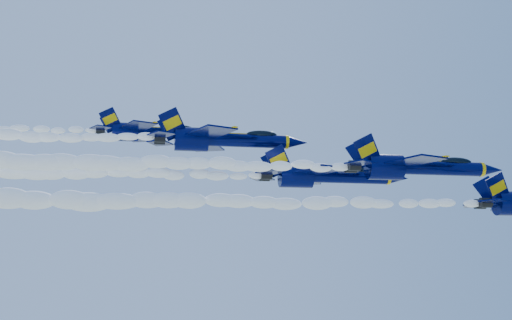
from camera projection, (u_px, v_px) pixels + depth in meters
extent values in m
ellipsoid|color=#000439|center=(512.00, 204.00, 72.74)|extent=(1.45, 2.50, 5.93)
cube|color=#000439|center=(509.00, 208.00, 76.62)|extent=(4.97, 5.89, 0.17)
cube|color=#000439|center=(498.00, 188.00, 71.72)|extent=(3.02, 0.95, 3.25)
cube|color=#000439|center=(488.00, 191.00, 73.61)|extent=(3.02, 0.95, 3.25)
cylinder|color=black|center=(486.00, 203.00, 71.62)|extent=(1.11, 1.02, 1.02)
cylinder|color=black|center=(480.00, 204.00, 72.79)|extent=(1.11, 1.02, 1.02)
ellipsoid|color=white|center=(249.00, 202.00, 68.23)|extent=(47.08, 2.07, 1.86)
cylinder|color=#000439|center=(441.00, 168.00, 82.94)|extent=(9.83, 1.64, 1.64)
ellipsoid|color=#000439|center=(385.00, 167.00, 81.81)|extent=(1.70, 2.95, 6.99)
cone|color=#000439|center=(492.00, 170.00, 83.98)|extent=(2.84, 1.64, 1.64)
cylinder|color=#FEC505|center=(481.00, 170.00, 83.76)|extent=(0.38, 1.70, 1.70)
ellipsoid|color=black|center=(456.00, 162.00, 83.39)|extent=(3.93, 1.28, 1.08)
cube|color=#FEC505|center=(456.00, 165.00, 83.33)|extent=(4.59, 1.09, 0.20)
cube|color=#000439|center=(415.00, 161.00, 77.90)|extent=(5.85, 6.94, 0.20)
cube|color=#000439|center=(388.00, 173.00, 86.38)|extent=(5.85, 6.94, 0.20)
cube|color=#FEC505|center=(428.00, 160.00, 78.17)|extent=(2.63, 5.47, 0.11)
cube|color=#FEC505|center=(400.00, 173.00, 86.65)|extent=(2.63, 5.47, 0.11)
cube|color=#000439|center=(367.00, 150.00, 80.61)|extent=(3.56, 1.12, 3.83)
cube|color=#000439|center=(361.00, 154.00, 82.83)|extent=(3.56, 1.12, 3.83)
cylinder|color=black|center=(354.00, 166.00, 80.49)|extent=(1.31, 1.20, 1.20)
cylinder|color=black|center=(351.00, 168.00, 81.87)|extent=(1.31, 1.20, 1.20)
cube|color=#FEC505|center=(414.00, 160.00, 82.56)|extent=(12.01, 0.38, 0.09)
ellipsoid|color=white|center=(139.00, 163.00, 77.19)|extent=(47.08, 2.43, 2.19)
cylinder|color=#000439|center=(349.00, 177.00, 88.38)|extent=(9.75, 1.63, 1.63)
ellipsoid|color=#000439|center=(296.00, 176.00, 87.26)|extent=(1.69, 2.93, 6.94)
cone|color=#000439|center=(398.00, 178.00, 89.41)|extent=(2.82, 1.63, 1.63)
cylinder|color=#FEC505|center=(388.00, 178.00, 89.19)|extent=(0.38, 1.69, 1.69)
ellipsoid|color=black|center=(364.00, 171.00, 88.83)|extent=(3.90, 1.27, 1.07)
cube|color=#FEC505|center=(364.00, 173.00, 88.77)|extent=(4.55, 1.08, 0.20)
cube|color=#000439|center=(320.00, 170.00, 83.38)|extent=(5.81, 6.89, 0.20)
cube|color=#000439|center=(303.00, 181.00, 91.79)|extent=(5.81, 6.89, 0.20)
cube|color=#FEC505|center=(333.00, 170.00, 83.64)|extent=(2.61, 5.43, 0.11)
cube|color=#FEC505|center=(315.00, 181.00, 92.06)|extent=(2.61, 5.43, 0.11)
cube|color=#000439|center=(278.00, 160.00, 86.06)|extent=(3.53, 1.12, 3.80)
cube|color=#000439|center=(275.00, 163.00, 88.27)|extent=(3.53, 1.12, 3.80)
cylinder|color=black|center=(266.00, 175.00, 85.94)|extent=(1.30, 1.19, 1.19)
cylinder|color=black|center=(264.00, 176.00, 87.31)|extent=(1.30, 1.19, 1.19)
cube|color=#FEC505|center=(324.00, 169.00, 88.00)|extent=(11.92, 0.38, 0.09)
ellipsoid|color=white|center=(61.00, 173.00, 82.64)|extent=(47.08, 2.42, 2.18)
cylinder|color=#000439|center=(247.00, 141.00, 89.04)|extent=(9.92, 1.65, 1.65)
ellipsoid|color=#000439|center=(191.00, 139.00, 87.89)|extent=(1.72, 2.98, 7.05)
cone|color=#000439|center=(297.00, 142.00, 90.08)|extent=(2.87, 1.65, 1.65)
cylinder|color=#FEC505|center=(286.00, 142.00, 89.86)|extent=(0.39, 1.72, 1.72)
ellipsoid|color=black|center=(262.00, 135.00, 89.49)|extent=(3.97, 1.29, 1.09)
cube|color=#FEC505|center=(262.00, 137.00, 89.43)|extent=(4.63, 1.10, 0.20)
cube|color=#000439|center=(211.00, 132.00, 83.95)|extent=(5.91, 7.01, 0.20)
cube|color=#000439|center=(204.00, 146.00, 92.50)|extent=(5.91, 7.01, 0.20)
cube|color=#FEC505|center=(224.00, 131.00, 84.22)|extent=(2.66, 5.52, 0.11)
cube|color=#FEC505|center=(216.00, 146.00, 92.78)|extent=(2.66, 5.52, 0.11)
cube|color=#000439|center=(172.00, 123.00, 86.68)|extent=(3.59, 1.13, 3.87)
cube|color=#000439|center=(171.00, 127.00, 88.93)|extent=(3.59, 1.13, 3.87)
cylinder|color=black|center=(160.00, 137.00, 86.56)|extent=(1.32, 1.21, 1.21)
cylinder|color=black|center=(160.00, 140.00, 87.95)|extent=(1.32, 1.21, 1.21)
cube|color=#FEC505|center=(221.00, 133.00, 88.65)|extent=(12.13, 0.39, 0.09)
cylinder|color=#000439|center=(169.00, 133.00, 97.53)|extent=(8.45, 1.41, 1.41)
ellipsoid|color=#000439|center=(125.00, 132.00, 96.55)|extent=(1.47, 2.54, 6.01)
cone|color=#000439|center=(209.00, 135.00, 98.41)|extent=(2.44, 1.41, 1.41)
cylinder|color=#FEC505|center=(201.00, 134.00, 98.23)|extent=(0.33, 1.47, 1.47)
ellipsoid|color=black|center=(181.00, 129.00, 97.91)|extent=(3.38, 1.10, 0.93)
cube|color=#FEC505|center=(181.00, 131.00, 97.86)|extent=(3.95, 0.94, 0.17)
cube|color=#000439|center=(138.00, 126.00, 93.19)|extent=(5.04, 5.97, 0.17)
cube|color=#000439|center=(138.00, 138.00, 100.48)|extent=(5.04, 5.97, 0.17)
cube|color=#FEC505|center=(148.00, 126.00, 93.42)|extent=(2.27, 4.70, 0.09)
cube|color=#FEC505|center=(147.00, 137.00, 100.71)|extent=(2.27, 4.70, 0.09)
cube|color=#000439|center=(110.00, 119.00, 95.52)|extent=(3.06, 0.97, 3.29)
cube|color=#000439|center=(111.00, 123.00, 97.43)|extent=(3.06, 0.97, 3.29)
cylinder|color=black|center=(100.00, 130.00, 95.41)|extent=(1.13, 1.03, 1.03)
cylinder|color=black|center=(101.00, 132.00, 96.60)|extent=(1.13, 1.03, 1.03)
cube|color=#FEC505|center=(149.00, 127.00, 97.20)|extent=(10.33, 0.33, 0.08)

